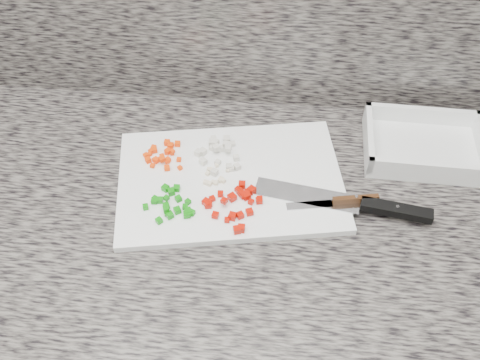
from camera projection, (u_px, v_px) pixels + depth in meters
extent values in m
cube|color=silver|center=(212.00, 322.00, 1.32)|extent=(3.92, 0.62, 0.86)
cube|color=#645E58|center=(202.00, 210.00, 0.98)|extent=(3.96, 0.64, 0.04)
cube|color=white|center=(230.00, 181.00, 0.99)|extent=(0.46, 0.35, 0.01)
cube|color=#FF4005|center=(156.00, 160.00, 1.01)|extent=(0.01, 0.01, 0.01)
cube|color=#FF4005|center=(167.00, 152.00, 1.03)|extent=(0.01, 0.01, 0.01)
cube|color=#FF4005|center=(167.00, 168.00, 1.00)|extent=(0.01, 0.01, 0.01)
cube|color=#FF4005|center=(171.00, 146.00, 1.04)|extent=(0.01, 0.01, 0.01)
cube|color=#FF4005|center=(155.00, 150.00, 1.03)|extent=(0.01, 0.01, 0.01)
cube|color=#FF4005|center=(178.00, 144.00, 1.04)|extent=(0.01, 0.01, 0.01)
cube|color=#FF4005|center=(148.00, 160.00, 1.01)|extent=(0.01, 0.01, 0.01)
cube|color=#FF4005|center=(154.00, 148.00, 1.04)|extent=(0.01, 0.01, 0.01)
cube|color=#FF4005|center=(172.00, 153.00, 1.03)|extent=(0.01, 0.01, 0.01)
cube|color=#FF4005|center=(150.00, 154.00, 1.03)|extent=(0.01, 0.01, 0.01)
cube|color=#FF4005|center=(153.00, 166.00, 1.00)|extent=(0.01, 0.01, 0.01)
cube|color=#FF4005|center=(167.00, 161.00, 1.01)|extent=(0.01, 0.01, 0.01)
cube|color=#FF4005|center=(180.00, 168.00, 1.00)|extent=(0.01, 0.01, 0.01)
cube|color=#FF4005|center=(156.00, 161.00, 1.01)|extent=(0.01, 0.01, 0.01)
cube|color=#FF4005|center=(167.00, 143.00, 1.04)|extent=(0.01, 0.01, 0.01)
cube|color=#FF4005|center=(179.00, 160.00, 1.02)|extent=(0.01, 0.01, 0.01)
cube|color=#FF4005|center=(162.00, 159.00, 1.00)|extent=(0.01, 0.01, 0.01)
cube|color=#FF4005|center=(151.00, 151.00, 1.03)|extent=(0.01, 0.01, 0.01)
cube|color=#FF4005|center=(168.00, 160.00, 1.01)|extent=(0.01, 0.01, 0.01)
cube|color=#FF4005|center=(157.00, 160.00, 1.02)|extent=(0.01, 0.01, 0.01)
cube|color=#FF4005|center=(173.00, 151.00, 1.02)|extent=(0.01, 0.01, 0.01)
cube|color=#FF4005|center=(168.00, 151.00, 1.03)|extent=(0.01, 0.01, 0.01)
cube|color=#FF4005|center=(146.00, 155.00, 1.02)|extent=(0.01, 0.01, 0.01)
cube|color=#FF4005|center=(162.00, 156.00, 1.01)|extent=(0.01, 0.01, 0.01)
cube|color=silver|center=(212.00, 143.00, 1.04)|extent=(0.01, 0.01, 0.01)
cube|color=silver|center=(199.00, 153.00, 1.02)|extent=(0.02, 0.02, 0.01)
cube|color=silver|center=(227.00, 139.00, 1.05)|extent=(0.01, 0.01, 0.01)
cube|color=silver|center=(228.00, 146.00, 1.04)|extent=(0.02, 0.02, 0.01)
cube|color=silver|center=(213.00, 140.00, 1.05)|extent=(0.01, 0.01, 0.01)
cube|color=silver|center=(237.00, 167.00, 1.00)|extent=(0.02, 0.02, 0.01)
cube|color=silver|center=(203.00, 152.00, 1.03)|extent=(0.02, 0.02, 0.01)
cube|color=silver|center=(228.00, 148.00, 1.02)|extent=(0.01, 0.01, 0.01)
cube|color=silver|center=(218.00, 162.00, 1.01)|extent=(0.01, 0.01, 0.01)
cube|color=silver|center=(214.00, 172.00, 0.99)|extent=(0.01, 0.01, 0.01)
cube|color=silver|center=(236.00, 158.00, 1.02)|extent=(0.01, 0.01, 0.01)
cube|color=silver|center=(229.00, 167.00, 1.00)|extent=(0.01, 0.01, 0.01)
cube|color=silver|center=(212.00, 148.00, 1.04)|extent=(0.01, 0.01, 0.01)
cube|color=silver|center=(233.00, 143.00, 1.04)|extent=(0.01, 0.01, 0.01)
cube|color=silver|center=(216.00, 148.00, 1.02)|extent=(0.02, 0.02, 0.01)
cube|color=silver|center=(221.00, 149.00, 1.03)|extent=(0.01, 0.01, 0.01)
cube|color=silver|center=(214.00, 138.00, 1.05)|extent=(0.01, 0.01, 0.01)
cube|color=silver|center=(203.00, 161.00, 1.01)|extent=(0.02, 0.02, 0.01)
cube|color=silver|center=(232.00, 169.00, 1.00)|extent=(0.01, 0.01, 0.01)
cube|color=silver|center=(215.00, 142.00, 1.04)|extent=(0.02, 0.02, 0.01)
cube|color=silver|center=(226.00, 144.00, 1.04)|extent=(0.01, 0.01, 0.01)
cube|color=#0E810B|center=(171.00, 192.00, 0.96)|extent=(0.02, 0.02, 0.01)
cube|color=#0E810B|center=(185.00, 207.00, 0.94)|extent=(0.01, 0.01, 0.01)
cube|color=#0E810B|center=(165.00, 188.00, 0.97)|extent=(0.02, 0.02, 0.01)
cube|color=#0E810B|center=(155.00, 198.00, 0.95)|extent=(0.01, 0.01, 0.01)
cube|color=#0E810B|center=(166.00, 206.00, 0.94)|extent=(0.01, 0.01, 0.01)
cube|color=#0E810B|center=(170.00, 215.00, 0.93)|extent=(0.02, 0.02, 0.01)
cube|color=#0E810B|center=(189.00, 213.00, 0.93)|extent=(0.01, 0.01, 0.01)
cube|color=#0E810B|center=(166.00, 198.00, 0.94)|extent=(0.01, 0.01, 0.01)
cube|color=#0E810B|center=(177.00, 210.00, 0.93)|extent=(0.02, 0.02, 0.01)
cube|color=#0E810B|center=(159.00, 221.00, 0.92)|extent=(0.01, 0.01, 0.01)
cube|color=#0E810B|center=(168.00, 214.00, 0.93)|extent=(0.01, 0.01, 0.01)
cube|color=#0E810B|center=(178.00, 199.00, 0.95)|extent=(0.01, 0.01, 0.01)
cube|color=#0E810B|center=(146.00, 207.00, 0.94)|extent=(0.01, 0.01, 0.01)
cube|color=#0E810B|center=(188.00, 211.00, 0.93)|extent=(0.02, 0.02, 0.01)
cube|color=#0E810B|center=(192.00, 213.00, 0.93)|extent=(0.01, 0.01, 0.01)
cube|color=#0E810B|center=(177.00, 188.00, 0.97)|extent=(0.01, 0.01, 0.01)
cube|color=#0E810B|center=(160.00, 200.00, 0.95)|extent=(0.01, 0.01, 0.01)
cube|color=#0E810B|center=(166.00, 209.00, 0.92)|extent=(0.01, 0.01, 0.01)
cube|color=#0E810B|center=(188.00, 202.00, 0.95)|extent=(0.01, 0.01, 0.01)
cube|color=#0E810B|center=(187.00, 214.00, 0.93)|extent=(0.01, 0.01, 0.01)
cube|color=#0E810B|center=(154.00, 201.00, 0.95)|extent=(0.01, 0.01, 0.01)
cube|color=#BA0F02|center=(208.00, 204.00, 0.94)|extent=(0.02, 0.02, 0.01)
cube|color=#BA0F02|center=(259.00, 201.00, 0.95)|extent=(0.01, 0.01, 0.01)
cube|color=#BA0F02|center=(241.00, 228.00, 0.91)|extent=(0.01, 0.01, 0.01)
cube|color=#BA0F02|center=(232.00, 197.00, 0.95)|extent=(0.01, 0.01, 0.01)
cube|color=#BA0F02|center=(220.00, 194.00, 0.96)|extent=(0.01, 0.01, 0.01)
cube|color=#BA0F02|center=(237.00, 230.00, 0.90)|extent=(0.02, 0.02, 0.01)
cube|color=#BA0F02|center=(212.00, 199.00, 0.95)|extent=(0.01, 0.01, 0.01)
cube|color=#BA0F02|center=(246.00, 196.00, 0.95)|extent=(0.02, 0.02, 0.01)
cube|color=#BA0F02|center=(224.00, 201.00, 0.94)|extent=(0.01, 0.01, 0.01)
cube|color=#BA0F02|center=(238.00, 189.00, 0.97)|extent=(0.01, 0.01, 0.01)
cube|color=#BA0F02|center=(232.00, 216.00, 0.92)|extent=(0.01, 0.01, 0.01)
cube|color=#BA0F02|center=(243.00, 195.00, 0.96)|extent=(0.02, 0.02, 0.01)
cube|color=#BA0F02|center=(260.00, 199.00, 0.95)|extent=(0.01, 0.01, 0.01)
cube|color=#BA0F02|center=(249.00, 212.00, 0.93)|extent=(0.02, 0.02, 0.01)
cube|color=#BA0F02|center=(240.00, 192.00, 0.96)|extent=(0.02, 0.02, 0.01)
cube|color=#BA0F02|center=(215.00, 215.00, 0.93)|extent=(0.01, 0.01, 0.01)
cube|color=#BA0F02|center=(242.00, 185.00, 0.97)|extent=(0.01, 0.01, 0.01)
cube|color=#BA0F02|center=(251.00, 202.00, 0.95)|extent=(0.01, 0.01, 0.01)
cube|color=#BA0F02|center=(252.00, 190.00, 0.96)|extent=(0.02, 0.02, 0.01)
cube|color=#BA0F02|center=(206.00, 202.00, 0.94)|extent=(0.02, 0.02, 0.01)
cube|color=#BA0F02|center=(240.00, 215.00, 0.93)|extent=(0.02, 0.02, 0.01)
cube|color=#BA0F02|center=(208.00, 205.00, 0.94)|extent=(0.01, 0.01, 0.01)
cube|color=#BA0F02|center=(227.00, 220.00, 0.92)|extent=(0.01, 0.01, 0.01)
cube|color=#BA0F02|center=(247.00, 193.00, 0.96)|extent=(0.01, 0.01, 0.01)
cube|color=#BA0F02|center=(232.00, 197.00, 0.95)|extent=(0.02, 0.02, 0.01)
cube|color=beige|center=(217.00, 165.00, 1.01)|extent=(0.01, 0.01, 0.01)
cube|color=beige|center=(220.00, 180.00, 0.98)|extent=(0.01, 0.01, 0.01)
cube|color=beige|center=(206.00, 182.00, 0.98)|extent=(0.01, 0.01, 0.01)
cube|color=beige|center=(209.00, 169.00, 1.00)|extent=(0.01, 0.01, 0.01)
cube|color=beige|center=(208.00, 183.00, 0.98)|extent=(0.01, 0.01, 0.01)
cube|color=beige|center=(216.00, 183.00, 0.98)|extent=(0.01, 0.01, 0.01)
cube|color=beige|center=(211.00, 170.00, 1.00)|extent=(0.01, 0.01, 0.01)
cube|color=beige|center=(208.00, 174.00, 0.99)|extent=(0.01, 0.01, 0.01)
cube|color=beige|center=(221.00, 179.00, 0.98)|extent=(0.01, 0.01, 0.01)
cube|color=beige|center=(228.00, 170.00, 1.00)|extent=(0.01, 0.01, 0.00)
cube|color=beige|center=(213.00, 182.00, 0.98)|extent=(0.01, 0.01, 0.01)
cube|color=beige|center=(223.00, 181.00, 0.98)|extent=(0.01, 0.01, 0.01)
cube|color=beige|center=(209.00, 184.00, 0.98)|extent=(0.01, 0.01, 0.01)
cube|color=silver|center=(307.00, 196.00, 0.96)|extent=(0.19, 0.07, 0.00)
cube|color=black|center=(396.00, 210.00, 0.93)|extent=(0.13, 0.04, 0.02)
cylinder|color=silver|center=(398.00, 207.00, 0.92)|extent=(0.01, 0.01, 0.00)
cube|color=silver|center=(309.00, 205.00, 0.95)|extent=(0.08, 0.03, 0.00)
cube|color=#442411|center=(355.00, 200.00, 0.95)|extent=(0.08, 0.02, 0.02)
cylinder|color=silver|center=(356.00, 197.00, 0.94)|extent=(0.01, 0.01, 0.00)
cube|color=white|center=(423.00, 150.00, 1.05)|extent=(0.23, 0.17, 0.01)
cube|color=white|center=(422.00, 115.00, 1.08)|extent=(0.23, 0.02, 0.04)
cube|color=white|center=(430.00, 171.00, 0.98)|extent=(0.23, 0.02, 0.04)
cube|color=white|center=(369.00, 137.00, 1.04)|extent=(0.01, 0.16, 0.04)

